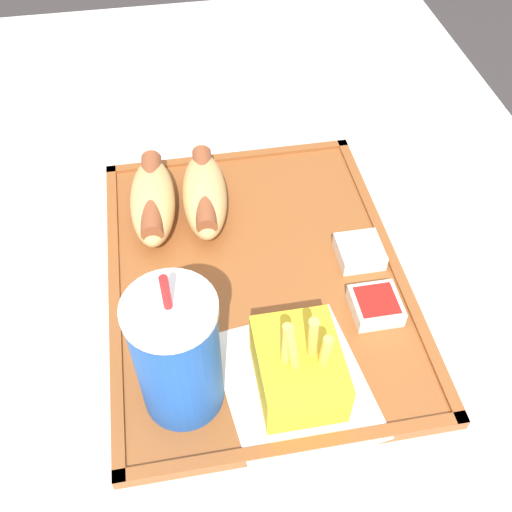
# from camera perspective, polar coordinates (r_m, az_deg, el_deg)

# --- Properties ---
(dining_table) EXTENTS (1.44, 0.87, 0.77)m
(dining_table) POSITION_cam_1_polar(r_m,az_deg,el_deg) (0.98, -0.20, -18.64)
(dining_table) COLOR beige
(dining_table) RESTS_ON ground_plane
(food_tray) EXTENTS (0.42, 0.32, 0.01)m
(food_tray) POSITION_cam_1_polar(r_m,az_deg,el_deg) (0.67, 0.00, -1.95)
(food_tray) COLOR brown
(food_tray) RESTS_ON dining_table
(paper_napkin) EXTENTS (0.17, 0.15, 0.00)m
(paper_napkin) POSITION_cam_1_polar(r_m,az_deg,el_deg) (0.59, 3.71, -12.06)
(paper_napkin) COLOR white
(paper_napkin) RESTS_ON food_tray
(soda_cup) EXTENTS (0.08, 0.08, 0.18)m
(soda_cup) POSITION_cam_1_polar(r_m,az_deg,el_deg) (0.53, -7.51, -9.32)
(soda_cup) COLOR #194CA5
(soda_cup) RESTS_ON food_tray
(hot_dog_far) EXTENTS (0.15, 0.06, 0.05)m
(hot_dog_far) POSITION_cam_1_polar(r_m,az_deg,el_deg) (0.72, -9.82, 5.32)
(hot_dog_far) COLOR tan
(hot_dog_far) RESTS_ON food_tray
(hot_dog_near) EXTENTS (0.15, 0.06, 0.05)m
(hot_dog_near) POSITION_cam_1_polar(r_m,az_deg,el_deg) (0.72, -4.92, 5.95)
(hot_dog_near) COLOR tan
(hot_dog_near) RESTS_ON food_tray
(fries_carton) EXTENTS (0.10, 0.08, 0.12)m
(fries_carton) POSITION_cam_1_polar(r_m,az_deg,el_deg) (0.56, 4.08, -10.58)
(fries_carton) COLOR gold
(fries_carton) RESTS_ON food_tray
(sauce_cup_mayo) EXTENTS (0.05, 0.05, 0.02)m
(sauce_cup_mayo) POSITION_cam_1_polar(r_m,az_deg,el_deg) (0.68, 9.83, 0.46)
(sauce_cup_mayo) COLOR silver
(sauce_cup_mayo) RESTS_ON food_tray
(sauce_cup_ketchup) EXTENTS (0.05, 0.05, 0.02)m
(sauce_cup_ketchup) POSITION_cam_1_polar(r_m,az_deg,el_deg) (0.64, 11.34, -4.62)
(sauce_cup_ketchup) COLOR silver
(sauce_cup_ketchup) RESTS_ON food_tray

